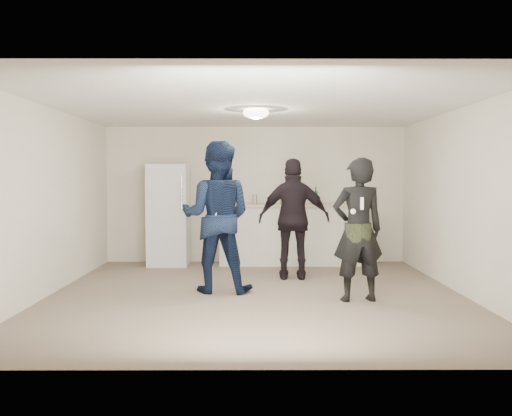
{
  "coord_description": "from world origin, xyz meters",
  "views": [
    {
      "loc": [
        -0.03,
        -7.55,
        1.56
      ],
      "look_at": [
        0.0,
        0.2,
        1.15
      ],
      "focal_mm": 40.0,
      "sensor_mm": 36.0,
      "label": 1
    }
  ],
  "objects_px": {
    "woman": "(358,230)",
    "spectator": "(294,219)",
    "shaker": "(255,199)",
    "fridge": "(169,215)",
    "man": "(217,217)",
    "counter": "(292,235)"
  },
  "relations": [
    {
      "from": "counter",
      "to": "man",
      "type": "height_order",
      "value": "man"
    },
    {
      "from": "man",
      "to": "woman",
      "type": "distance_m",
      "value": 1.92
    },
    {
      "from": "man",
      "to": "spectator",
      "type": "height_order",
      "value": "man"
    },
    {
      "from": "woman",
      "to": "counter",
      "type": "bearing_deg",
      "value": -88.08
    },
    {
      "from": "fridge",
      "to": "spectator",
      "type": "xyz_separation_m",
      "value": [
        2.14,
        -1.42,
        0.03
      ]
    },
    {
      "from": "woman",
      "to": "spectator",
      "type": "bearing_deg",
      "value": -75.75
    },
    {
      "from": "shaker",
      "to": "spectator",
      "type": "height_order",
      "value": "spectator"
    },
    {
      "from": "shaker",
      "to": "counter",
      "type": "bearing_deg",
      "value": -4.01
    },
    {
      "from": "fridge",
      "to": "spectator",
      "type": "bearing_deg",
      "value": -33.59
    },
    {
      "from": "man",
      "to": "spectator",
      "type": "bearing_deg",
      "value": -132.44
    },
    {
      "from": "shaker",
      "to": "spectator",
      "type": "relative_size",
      "value": 0.09
    },
    {
      "from": "shaker",
      "to": "spectator",
      "type": "bearing_deg",
      "value": -68.7
    },
    {
      "from": "spectator",
      "to": "counter",
      "type": "bearing_deg",
      "value": -89.95
    },
    {
      "from": "counter",
      "to": "shaker",
      "type": "distance_m",
      "value": 0.94
    },
    {
      "from": "shaker",
      "to": "woman",
      "type": "bearing_deg",
      "value": -67.43
    },
    {
      "from": "shaker",
      "to": "man",
      "type": "xyz_separation_m",
      "value": [
        -0.53,
        -2.51,
        -0.15
      ]
    },
    {
      "from": "woman",
      "to": "spectator",
      "type": "height_order",
      "value": "spectator"
    },
    {
      "from": "man",
      "to": "shaker",
      "type": "bearing_deg",
      "value": -95.06
    },
    {
      "from": "fridge",
      "to": "man",
      "type": "height_order",
      "value": "man"
    },
    {
      "from": "fridge",
      "to": "man",
      "type": "xyz_separation_m",
      "value": [
        1.01,
        -2.39,
        0.13
      ]
    },
    {
      "from": "man",
      "to": "spectator",
      "type": "relative_size",
      "value": 1.11
    },
    {
      "from": "woman",
      "to": "shaker",
      "type": "bearing_deg",
      "value": -76.97
    }
  ]
}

